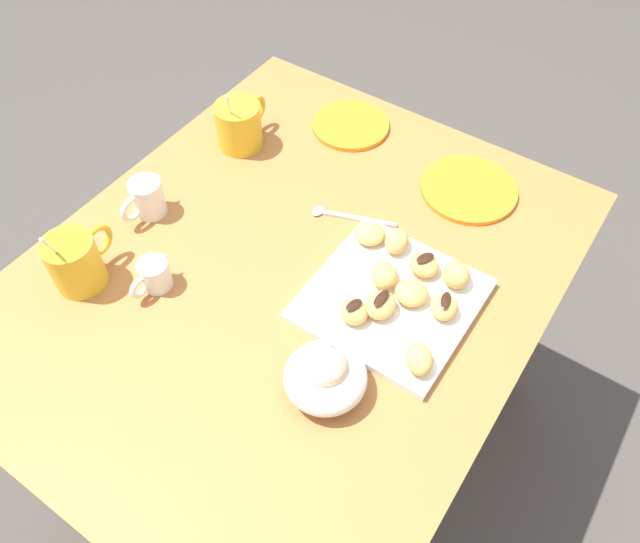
% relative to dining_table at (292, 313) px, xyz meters
% --- Properties ---
extents(ground_plane, '(8.00, 8.00, 0.00)m').
position_rel_dining_table_xyz_m(ground_plane, '(0.00, 0.00, -0.60)').
color(ground_plane, '#423D38').
extents(dining_table, '(1.02, 0.83, 0.73)m').
position_rel_dining_table_xyz_m(dining_table, '(0.00, 0.00, 0.00)').
color(dining_table, '#A36633').
rests_on(dining_table, ground_plane).
extents(pastry_plate_square, '(0.26, 0.26, 0.02)m').
position_rel_dining_table_xyz_m(pastry_plate_square, '(0.04, -0.18, 0.14)').
color(pastry_plate_square, silver).
rests_on(pastry_plate_square, dining_table).
extents(coffee_mug_mustard_left, '(0.13, 0.09, 0.15)m').
position_rel_dining_table_xyz_m(coffee_mug_mustard_left, '(-0.21, 0.28, 0.18)').
color(coffee_mug_mustard_left, gold).
rests_on(coffee_mug_mustard_left, dining_table).
extents(coffee_mug_mustard_right, '(0.13, 0.09, 0.14)m').
position_rel_dining_table_xyz_m(coffee_mug_mustard_right, '(0.22, 0.28, 0.18)').
color(coffee_mug_mustard_right, gold).
rests_on(coffee_mug_mustard_right, dining_table).
extents(cream_pitcher_white, '(0.10, 0.06, 0.07)m').
position_rel_dining_table_xyz_m(cream_pitcher_white, '(-0.03, 0.30, 0.17)').
color(cream_pitcher_white, silver).
rests_on(cream_pitcher_white, dining_table).
extents(ice_cream_bowl, '(0.12, 0.12, 0.09)m').
position_rel_dining_table_xyz_m(ice_cream_bowl, '(-0.15, -0.18, 0.17)').
color(ice_cream_bowl, silver).
rests_on(ice_cream_bowl, dining_table).
extents(chocolate_sauce_pitcher, '(0.09, 0.05, 0.06)m').
position_rel_dining_table_xyz_m(chocolate_sauce_pitcher, '(-0.15, 0.17, 0.16)').
color(chocolate_sauce_pitcher, silver).
rests_on(chocolate_sauce_pitcher, dining_table).
extents(saucer_orange_left, '(0.16, 0.16, 0.01)m').
position_rel_dining_table_xyz_m(saucer_orange_left, '(0.39, 0.12, 0.14)').
color(saucer_orange_left, orange).
rests_on(saucer_orange_left, dining_table).
extents(saucer_orange_right, '(0.19, 0.19, 0.01)m').
position_rel_dining_table_xyz_m(saucer_orange_right, '(0.36, -0.17, 0.14)').
color(saucer_orange_right, orange).
rests_on(saucer_orange_right, dining_table).
extents(loose_spoon_near_saucer, '(0.07, 0.15, 0.01)m').
position_rel_dining_table_xyz_m(loose_spoon_near_saucer, '(0.16, -0.01, 0.13)').
color(loose_spoon_near_saucer, silver).
rests_on(loose_spoon_near_saucer, dining_table).
extents(beignet_0, '(0.07, 0.07, 0.03)m').
position_rel_dining_table_xyz_m(beignet_0, '(0.12, -0.20, 0.16)').
color(beignet_0, '#DBA351').
rests_on(beignet_0, pastry_plate_square).
extents(chocolate_drizzle_0, '(0.04, 0.03, 0.00)m').
position_rel_dining_table_xyz_m(chocolate_drizzle_0, '(0.12, -0.20, 0.18)').
color(chocolate_drizzle_0, black).
rests_on(chocolate_drizzle_0, beignet_0).
extents(beignet_1, '(0.07, 0.07, 0.03)m').
position_rel_dining_table_xyz_m(beignet_1, '(0.06, -0.21, 0.16)').
color(beignet_1, '#DBA351').
rests_on(beignet_1, pastry_plate_square).
extents(beignet_2, '(0.07, 0.07, 0.03)m').
position_rel_dining_table_xyz_m(beignet_2, '(-0.05, -0.28, 0.16)').
color(beignet_2, '#DBA351').
rests_on(beignet_2, pastry_plate_square).
extents(beignet_3, '(0.06, 0.05, 0.03)m').
position_rel_dining_table_xyz_m(beignet_3, '(0.01, -0.18, 0.16)').
color(beignet_3, '#DBA351').
rests_on(beignet_3, pastry_plate_square).
extents(chocolate_drizzle_3, '(0.04, 0.02, 0.00)m').
position_rel_dining_table_xyz_m(chocolate_drizzle_3, '(0.01, -0.18, 0.18)').
color(chocolate_drizzle_3, black).
rests_on(chocolate_drizzle_3, beignet_3).
extents(beignet_4, '(0.07, 0.06, 0.03)m').
position_rel_dining_table_xyz_m(beignet_4, '(0.06, -0.27, 0.16)').
color(beignet_4, '#DBA351').
rests_on(beignet_4, pastry_plate_square).
extents(chocolate_drizzle_4, '(0.04, 0.03, 0.00)m').
position_rel_dining_table_xyz_m(chocolate_drizzle_4, '(0.06, -0.27, 0.18)').
color(chocolate_drizzle_4, black).
rests_on(chocolate_drizzle_4, beignet_4).
extents(beignet_5, '(0.06, 0.06, 0.03)m').
position_rel_dining_table_xyz_m(beignet_5, '(-0.03, -0.15, 0.16)').
color(beignet_5, '#DBA351').
rests_on(beignet_5, pastry_plate_square).
extents(chocolate_drizzle_5, '(0.03, 0.02, 0.00)m').
position_rel_dining_table_xyz_m(chocolate_drizzle_5, '(-0.03, -0.15, 0.18)').
color(chocolate_drizzle_5, black).
rests_on(chocolate_drizzle_5, beignet_5).
extents(beignet_6, '(0.06, 0.05, 0.03)m').
position_rel_dining_table_xyz_m(beignet_6, '(0.14, -0.13, 0.16)').
color(beignet_6, '#DBA351').
rests_on(beignet_6, pastry_plate_square).
extents(beignet_7, '(0.07, 0.07, 0.04)m').
position_rel_dining_table_xyz_m(beignet_7, '(0.13, -0.25, 0.17)').
color(beignet_7, '#DBA351').
rests_on(beignet_7, pastry_plate_square).
extents(beignet_8, '(0.07, 0.07, 0.03)m').
position_rel_dining_table_xyz_m(beignet_8, '(0.13, -0.08, 0.16)').
color(beignet_8, '#DBA351').
rests_on(beignet_8, pastry_plate_square).
extents(beignet_9, '(0.07, 0.06, 0.04)m').
position_rel_dining_table_xyz_m(beignet_9, '(0.06, -0.15, 0.17)').
color(beignet_9, '#DBA351').
rests_on(beignet_9, pastry_plate_square).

